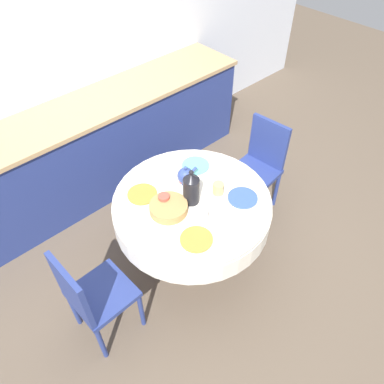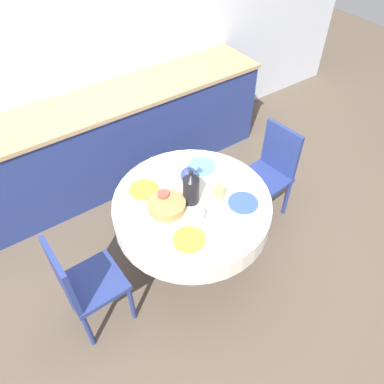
% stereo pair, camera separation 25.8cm
% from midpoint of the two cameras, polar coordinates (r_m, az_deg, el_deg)
% --- Properties ---
extents(ground_plane, '(12.00, 12.00, 0.00)m').
position_cam_midpoint_polar(ground_plane, '(3.40, -2.20, -10.16)').
color(ground_plane, brown).
extents(wall_back, '(7.00, 0.05, 2.60)m').
position_cam_midpoint_polar(wall_back, '(3.74, -21.12, 18.80)').
color(wall_back, silver).
rests_on(wall_back, ground_plane).
extents(kitchen_counter, '(3.24, 0.64, 0.96)m').
position_cam_midpoint_polar(kitchen_counter, '(3.89, -15.80, 6.68)').
color(kitchen_counter, navy).
rests_on(kitchen_counter, ground_plane).
extents(dining_table, '(1.21, 1.21, 0.76)m').
position_cam_midpoint_polar(dining_table, '(2.90, -2.55, -3.02)').
color(dining_table, tan).
rests_on(dining_table, ground_plane).
extents(chair_left, '(0.44, 0.44, 0.92)m').
position_cam_midpoint_polar(chair_left, '(3.52, 8.21, 4.31)').
color(chair_left, navy).
rests_on(chair_left, ground_plane).
extents(chair_right, '(0.41, 0.41, 0.92)m').
position_cam_midpoint_polar(chair_right, '(2.73, -17.87, -14.90)').
color(chair_right, navy).
rests_on(chair_right, ground_plane).
extents(plate_near_left, '(0.23, 0.23, 0.01)m').
position_cam_midpoint_polar(plate_near_left, '(2.55, -2.24, -7.37)').
color(plate_near_left, orange).
rests_on(plate_near_left, dining_table).
extents(cup_near_left, '(0.09, 0.09, 0.09)m').
position_cam_midpoint_polar(cup_near_left, '(2.64, -1.24, -3.70)').
color(cup_near_left, white).
rests_on(cup_near_left, dining_table).
extents(plate_near_right, '(0.23, 0.23, 0.01)m').
position_cam_midpoint_polar(plate_near_right, '(2.82, 5.15, -1.01)').
color(plate_near_right, '#3856AD').
rests_on(plate_near_right, dining_table).
extents(cup_near_right, '(0.09, 0.09, 0.09)m').
position_cam_midpoint_polar(cup_near_right, '(2.82, 1.43, 0.43)').
color(cup_near_right, '#DBB766').
rests_on(cup_near_right, dining_table).
extents(plate_far_left, '(0.23, 0.23, 0.01)m').
position_cam_midpoint_polar(plate_far_left, '(2.88, -10.15, -0.44)').
color(plate_far_left, orange).
rests_on(plate_far_left, dining_table).
extents(cup_far_left, '(0.09, 0.09, 0.09)m').
position_cam_midpoint_polar(cup_far_left, '(2.75, -6.96, -1.37)').
color(cup_far_left, '#CC4C3D').
rests_on(cup_far_left, dining_table).
extents(plate_far_right, '(0.23, 0.23, 0.01)m').
position_cam_midpoint_polar(plate_far_right, '(3.08, -1.86, 3.95)').
color(plate_far_right, '#60BCB7').
rests_on(plate_far_right, dining_table).
extents(cup_far_right, '(0.09, 0.09, 0.09)m').
position_cam_midpoint_polar(cup_far_right, '(2.92, -3.73, 2.23)').
color(cup_far_right, '#CC4C3D').
rests_on(cup_far_right, dining_table).
extents(coffee_carafe, '(0.12, 0.12, 0.30)m').
position_cam_midpoint_polar(coffee_carafe, '(2.70, -2.85, 0.45)').
color(coffee_carafe, black).
rests_on(coffee_carafe, dining_table).
extents(teapot, '(0.18, 0.13, 0.17)m').
position_cam_midpoint_polar(teapot, '(2.88, -3.53, 2.37)').
color(teapot, '#33478E').
rests_on(teapot, dining_table).
extents(bread_basket, '(0.28, 0.28, 0.07)m').
position_cam_midpoint_polar(bread_basket, '(2.72, -6.31, -2.54)').
color(bread_basket, '#AD844C').
rests_on(bread_basket, dining_table).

